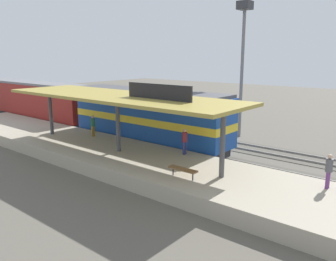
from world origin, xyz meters
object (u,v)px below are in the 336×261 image
at_px(platform_bench, 183,170).
at_px(locomotive, 148,117).
at_px(person_walking, 93,125).
at_px(person_waiting, 329,169).
at_px(person_boarding, 185,140).
at_px(passenger_carriage_front, 30,100).
at_px(light_mast, 243,41).

relative_size(platform_bench, locomotive, 0.12).
height_order(locomotive, person_walking, locomotive).
relative_size(locomotive, person_walking, 8.44).
bearing_deg(person_waiting, person_boarding, 88.17).
xyz_separation_m(locomotive, person_waiting, (-2.71, -14.32, -0.56)).
height_order(platform_bench, locomotive, locomotive).
height_order(platform_bench, person_boarding, person_boarding).
bearing_deg(passenger_carriage_front, locomotive, -90.00).
xyz_separation_m(locomotive, person_walking, (-3.00, 3.18, -0.56)).
bearing_deg(light_mast, person_walking, 146.19).
bearing_deg(person_walking, light_mast, -33.81).
distance_m(person_walking, person_boarding, 8.65).
bearing_deg(person_waiting, person_walking, 90.93).
bearing_deg(light_mast, locomotive, 152.54).
relative_size(locomotive, person_boarding, 8.44).
height_order(person_waiting, person_walking, same).
height_order(platform_bench, person_waiting, person_waiting).
xyz_separation_m(light_mast, person_boarding, (-10.23, -1.40, -6.54)).
distance_m(platform_bench, locomotive, 10.05).
distance_m(light_mast, person_boarding, 12.23).
relative_size(locomotive, passenger_carriage_front, 0.72).
distance_m(passenger_carriage_front, person_walking, 15.13).
bearing_deg(light_mast, person_boarding, -172.21).
distance_m(passenger_carriage_front, light_mast, 24.17).
relative_size(passenger_carriage_front, light_mast, 1.71).
xyz_separation_m(platform_bench, light_mast, (13.80, 3.94, 7.05)).
bearing_deg(light_mast, passenger_carriage_front, 109.48).
height_order(locomotive, person_waiting, locomotive).
relative_size(light_mast, person_waiting, 6.84).
distance_m(locomotive, light_mast, 10.64).
bearing_deg(light_mast, person_waiting, -135.68).
xyz_separation_m(light_mast, person_walking, (-10.80, 7.23, -6.54)).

